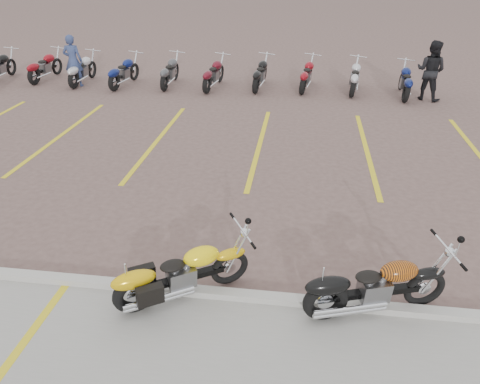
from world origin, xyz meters
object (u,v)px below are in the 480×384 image
object	(u,v)px
person_a	(73,61)
flame_cruiser	(372,288)
person_b	(431,71)
yellow_cruiser	(179,274)

from	to	relation	value
person_a	flame_cruiser	bearing A→B (deg)	125.31
flame_cruiser	person_b	distance (m)	11.28
person_b	yellow_cruiser	bearing A→B (deg)	94.43
yellow_cruiser	flame_cruiser	size ratio (longest dim) A/B	0.89
yellow_cruiser	person_a	xyz separation A→B (m)	(-6.72, 10.99, 0.50)
person_a	person_b	size ratio (longest dim) A/B	0.95
person_a	yellow_cruiser	bearing A→B (deg)	116.15
yellow_cruiser	person_b	distance (m)	12.31
yellow_cruiser	person_a	distance (m)	12.89
flame_cruiser	person_a	distance (m)	14.41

